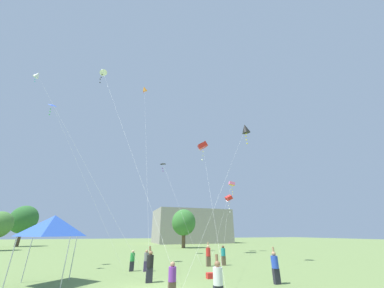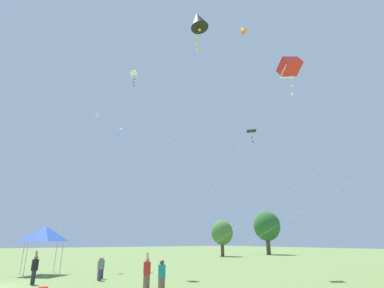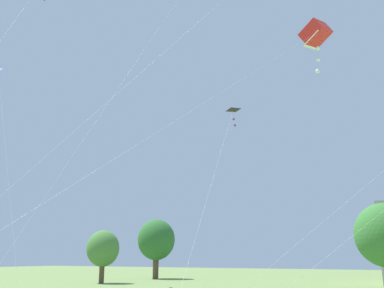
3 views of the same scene
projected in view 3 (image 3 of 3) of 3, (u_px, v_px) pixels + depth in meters
The scene contains 4 objects.
tree_far_right at pixel (156, 240), 62.71m from camera, with size 5.60×5.04×8.45m.
tree_far_centre at pixel (103, 249), 51.68m from camera, with size 4.11×3.70×6.19m.
kite_red_box_3 at pixel (316, 34), 25.36m from camera, with size 8.16×21.53×16.71m.
kite_black_delta_7 at pixel (233, 110), 28.58m from camera, with size 2.44×11.63×12.80m.
Camera 3 is at (14.48, -6.39, 2.99)m, focal length 40.00 mm.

